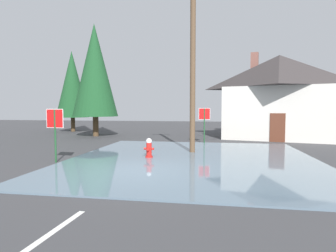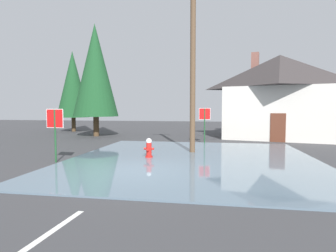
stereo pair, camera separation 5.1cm
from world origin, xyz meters
name	(u,v)px [view 1 (the left image)]	position (x,y,z in m)	size (l,w,h in m)	color
ground_plane	(136,173)	(0.00, 0.00, -0.05)	(80.00, 80.00, 0.10)	#38383A
flood_puddle	(193,159)	(1.87, 2.88, 0.03)	(11.03, 11.97, 0.05)	slate
lane_stop_bar	(122,189)	(0.18, -2.17, 0.00)	(4.15, 0.30, 0.01)	silver
lane_center_stripe	(34,245)	(-0.22, -5.58, 0.00)	(3.18, 0.14, 0.01)	silver
stop_sign_near	(55,124)	(-3.92, 1.16, 1.66)	(0.81, 0.08, 2.31)	#1E4C28
fire_hydrant	(149,149)	(-0.16, 2.75, 0.46)	(0.47, 0.41, 0.94)	red
utility_pole	(193,64)	(1.71, 4.64, 4.59)	(1.60, 0.28, 8.83)	brown
stop_sign_far	(204,118)	(2.20, 8.64, 1.68)	(0.75, 0.12, 2.35)	#1E4C28
house	(278,95)	(7.82, 13.18, 3.37)	(9.59, 8.01, 6.99)	beige
pine_tree_tall_left	(95,70)	(-6.97, 12.14, 5.48)	(3.73, 3.73, 9.32)	#4C3823
pine_tree_mid_left	(72,84)	(-11.25, 16.29, 4.74)	(3.22, 3.22, 8.05)	#4C3823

